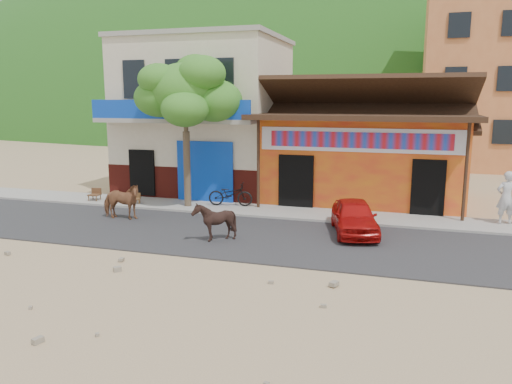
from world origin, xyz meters
TOP-DOWN VIEW (x-y plane):
  - ground at (0.00, 0.00)m, footprint 120.00×120.00m
  - road at (0.00, 2.50)m, footprint 60.00×5.00m
  - sidewalk at (0.00, 6.00)m, footprint 60.00×2.00m
  - dance_club at (2.00, 10.00)m, footprint 8.00×6.00m
  - cafe_building at (-5.50, 10.00)m, footprint 7.00×6.00m
  - apartment_front at (9.00, 24.00)m, footprint 9.00×9.00m
  - hillside at (0.00, 70.00)m, footprint 100.00×40.00m
  - tree at (-4.60, 5.80)m, footprint 3.00×3.00m
  - cow_tan at (-6.11, 3.31)m, footprint 1.62×0.82m
  - cow_dark at (-1.79, 1.68)m, footprint 1.18×1.06m
  - red_car at (2.26, 3.85)m, footprint 2.07×3.51m
  - scooter at (-2.95, 6.32)m, footprint 1.87×0.90m
  - pedestrian at (7.14, 6.36)m, footprint 0.78×0.64m
  - cafe_chair_left at (-6.85, 5.57)m, footprint 0.48×0.48m
  - cafe_chair_right at (-8.89, 5.65)m, footprint 0.48×0.48m

SIDE VIEW (x-z plane):
  - ground at x=0.00m, z-range 0.00..0.00m
  - road at x=0.00m, z-range 0.00..0.04m
  - sidewalk at x=0.00m, z-range 0.00..0.12m
  - cafe_chair_left at x=-6.85m, z-range 0.12..0.91m
  - scooter at x=-2.95m, z-range 0.12..1.06m
  - cafe_chair_right at x=-8.89m, z-range 0.12..1.07m
  - red_car at x=2.26m, z-range 0.04..1.16m
  - cow_dark at x=-1.79m, z-range 0.04..1.28m
  - cow_tan at x=-6.11m, z-range 0.04..1.37m
  - pedestrian at x=7.14m, z-range 0.12..1.97m
  - dance_club at x=2.00m, z-range 0.00..3.60m
  - tree at x=-4.60m, z-range 0.12..6.12m
  - cafe_building at x=-5.50m, z-range 0.00..7.00m
  - apartment_front at x=9.00m, z-range 0.00..12.00m
  - hillside at x=0.00m, z-range 0.00..24.00m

